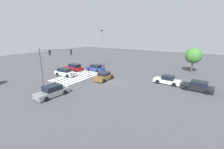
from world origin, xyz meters
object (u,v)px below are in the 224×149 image
at_px(car_6, 52,91).
at_px(car_0, 198,86).
at_px(tree_corner_a, 193,56).
at_px(traffic_signal_mast, 50,60).
at_px(car_4, 95,68).
at_px(car_5, 65,72).
at_px(car_3, 167,80).
at_px(pedestrian, 102,65).
at_px(car_2, 74,67).
at_px(car_1, 104,76).
at_px(street_light_pole_a, 102,45).
at_px(fire_hydrant, 104,66).

bearing_deg(car_6, car_0, 131.95).
bearing_deg(tree_corner_a, traffic_signal_mast, -39.80).
xyz_separation_m(car_4, tree_corner_a, (-10.17, 19.58, 3.23)).
height_order(car_5, tree_corner_a, tree_corner_a).
height_order(car_3, pedestrian, pedestrian).
height_order(traffic_signal_mast, car_6, traffic_signal_mast).
height_order(car_2, pedestrian, pedestrian).
distance_m(car_1, car_3, 11.57).
relative_size(pedestrian, street_light_pole_a, 0.18).
bearing_deg(car_4, fire_hydrant, -82.67).
height_order(car_4, tree_corner_a, tree_corner_a).
xyz_separation_m(car_1, tree_corner_a, (-15.10, 13.54, 3.23)).
distance_m(traffic_signal_mast, car_5, 7.60).
bearing_deg(car_3, pedestrian, -9.54).
distance_m(car_4, street_light_pole_a, 7.84).
height_order(car_0, car_4, car_0).
bearing_deg(car_5, car_4, 64.57).
bearing_deg(street_light_pole_a, car_6, 17.12).
xyz_separation_m(car_5, fire_hydrant, (-10.81, 2.31, -0.31)).
xyz_separation_m(car_1, fire_hydrant, (-8.90, -6.48, -0.28)).
relative_size(car_4, pedestrian, 2.62).
distance_m(car_5, fire_hydrant, 11.06).
distance_m(car_5, pedestrian, 10.09).
bearing_deg(car_6, car_1, 173.90).
relative_size(car_2, street_light_pole_a, 0.49).
xyz_separation_m(car_0, car_5, (5.36, -24.35, 0.03)).
xyz_separation_m(traffic_signal_mast, street_light_pole_a, (-18.13, -2.92, 1.06)).
xyz_separation_m(car_3, tree_corner_a, (-10.86, 2.77, 3.24)).
height_order(car_2, street_light_pole_a, street_light_pole_a).
height_order(traffic_signal_mast, car_5, traffic_signal_mast).
height_order(car_3, car_6, car_6).
relative_size(car_1, tree_corner_a, 0.73).
distance_m(car_5, street_light_pole_a, 13.49).
height_order(car_0, car_5, car_5).
distance_m(car_1, car_2, 10.94).
xyz_separation_m(car_1, car_5, (1.91, -8.78, 0.03)).
relative_size(car_0, tree_corner_a, 0.81).
bearing_deg(car_1, fire_hydrant, -145.17).
height_order(car_2, tree_corner_a, tree_corner_a).
bearing_deg(car_1, car_6, -11.13).
height_order(pedestrian, street_light_pole_a, street_light_pole_a).
bearing_deg(fire_hydrant, car_2, -33.00).
bearing_deg(traffic_signal_mast, street_light_pole_a, 54.15).
height_order(car_4, pedestrian, pedestrian).
distance_m(traffic_signal_mast, street_light_pole_a, 18.40).
bearing_deg(fire_hydrant, traffic_signal_mast, 4.20).
xyz_separation_m(car_1, car_6, (10.17, -1.78, 0.01)).
bearing_deg(car_6, street_light_pole_a, -159.06).
relative_size(car_5, car_6, 1.00).
relative_size(traffic_signal_mast, pedestrian, 3.78).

